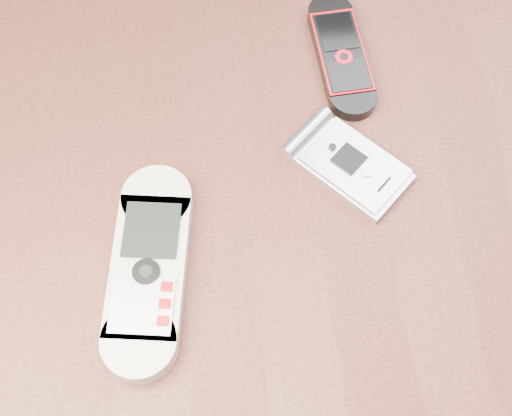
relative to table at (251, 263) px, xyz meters
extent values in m
plane|color=#472B19|center=(0.00, 0.00, -0.64)|extent=(4.00, 4.00, 0.00)
cube|color=black|center=(0.00, 0.00, 0.09)|extent=(1.20, 0.80, 0.03)
cube|color=beige|center=(-0.08, -0.04, 0.12)|extent=(0.08, 0.18, 0.02)
cube|color=black|center=(0.09, 0.15, 0.11)|extent=(0.05, 0.14, 0.01)
cube|color=#B3B3B7|center=(0.09, 0.03, 0.11)|extent=(0.11, 0.11, 0.02)
camera|label=1|loc=(-0.02, -0.25, 0.62)|focal=50.00mm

